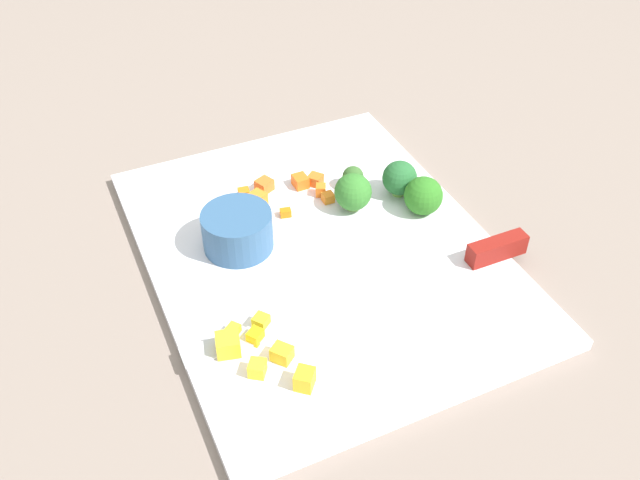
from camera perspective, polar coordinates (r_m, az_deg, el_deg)
name	(u,v)px	position (r m, az deg, el deg)	size (l,w,h in m)	color
ground_plane	(320,256)	(0.73, 0.00, -1.29)	(4.00, 4.00, 0.00)	gray
cutting_board	(320,251)	(0.73, 0.00, -0.95)	(0.44, 0.34, 0.01)	white
prep_bowl	(237,230)	(0.72, -6.79, 0.78)	(0.07, 0.07, 0.04)	#335A85
chef_knife	(426,274)	(0.69, 8.72, -2.78)	(0.02, 0.36, 0.02)	silver
carrot_dice_0	(259,210)	(0.77, -5.01, 2.45)	(0.01, 0.01, 0.01)	orange
carrot_dice_1	(300,181)	(0.81, -1.62, 4.83)	(0.02, 0.02, 0.01)	orange
carrot_dice_2	(244,194)	(0.79, -6.25, 3.81)	(0.01, 0.01, 0.01)	orange
carrot_dice_3	(328,197)	(0.78, 0.66, 3.51)	(0.01, 0.01, 0.01)	orange
carrot_dice_4	(264,185)	(0.80, -4.58, 4.50)	(0.02, 0.02, 0.01)	orange
carrot_dice_5	(286,213)	(0.76, -2.84, 2.25)	(0.01, 0.01, 0.01)	orange
carrot_dice_6	(315,180)	(0.81, -0.39, 4.96)	(0.02, 0.02, 0.01)	orange
carrot_dice_7	(321,190)	(0.79, 0.06, 4.11)	(0.01, 0.01, 0.01)	orange
carrot_dice_8	(258,199)	(0.78, -5.10, 3.38)	(0.02, 0.02, 0.02)	orange
pepper_dice_0	(257,368)	(0.61, -5.16, -10.43)	(0.01, 0.01, 0.01)	yellow
pepper_dice_1	(255,336)	(0.63, -5.32, -7.87)	(0.01, 0.01, 0.01)	yellow
pepper_dice_2	(233,332)	(0.64, -7.17, -7.46)	(0.01, 0.01, 0.01)	yellow
pepper_dice_3	(261,322)	(0.65, -4.85, -6.69)	(0.01, 0.01, 0.01)	yellow
pepper_dice_4	(305,379)	(0.60, -1.27, -11.32)	(0.02, 0.02, 0.02)	yellow
pepper_dice_5	(282,353)	(0.62, -3.14, -9.27)	(0.02, 0.01, 0.01)	yellow
pepper_dice_6	(228,345)	(0.63, -7.55, -8.49)	(0.02, 0.02, 0.02)	yellow
broccoli_floret_0	(353,177)	(0.80, 2.72, 5.18)	(0.02, 0.02, 0.03)	#97B557
broccoli_floret_1	(353,192)	(0.76, 2.73, 3.93)	(0.04, 0.04, 0.04)	#8AB15E
broccoli_floret_2	(423,196)	(0.77, 8.46, 3.59)	(0.04, 0.04, 0.04)	#88C064
broccoli_floret_3	(400,178)	(0.79, 6.54, 5.04)	(0.04, 0.04, 0.04)	#88B757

